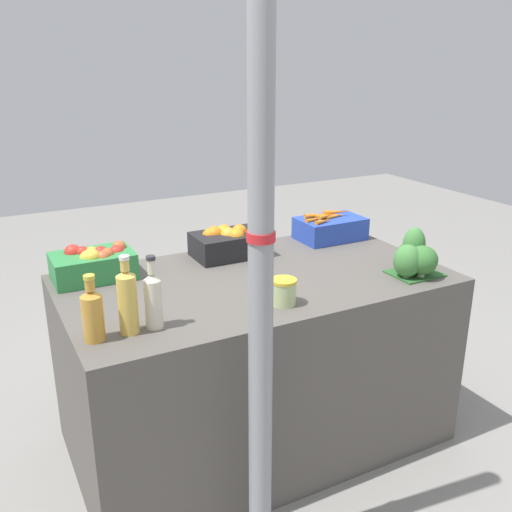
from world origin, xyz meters
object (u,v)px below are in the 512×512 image
(orange_crate, at_px, (228,242))
(juice_bottle_golden, at_px, (128,300))
(carrot_crate, at_px, (330,228))
(apple_crate, at_px, (94,263))
(support_pole, at_px, (261,271))
(juice_bottle_amber, at_px, (93,314))
(pickle_jar, at_px, (284,292))
(juice_bottle_cloudy, at_px, (153,298))
(broccoli_pile, at_px, (414,256))

(orange_crate, height_order, juice_bottle_golden, juice_bottle_golden)
(carrot_crate, bearing_deg, apple_crate, -179.97)
(support_pole, xyz_separation_m, carrot_crate, (0.93, 0.96, -0.24))
(juice_bottle_amber, xyz_separation_m, pickle_jar, (0.73, -0.04, -0.05))
(carrot_crate, relative_size, juice_bottle_cloudy, 1.27)
(juice_bottle_golden, bearing_deg, juice_bottle_amber, 180.00)
(broccoli_pile, bearing_deg, pickle_jar, -178.96)
(apple_crate, height_order, juice_bottle_amber, juice_bottle_amber)
(support_pole, xyz_separation_m, broccoli_pile, (0.96, 0.34, -0.21))
(apple_crate, relative_size, juice_bottle_golden, 1.20)
(broccoli_pile, height_order, juice_bottle_cloudy, juice_bottle_cloudy)
(carrot_crate, xyz_separation_m, broccoli_pile, (0.02, -0.62, 0.02))
(broccoli_pile, bearing_deg, support_pole, -160.44)
(support_pole, xyz_separation_m, orange_crate, (0.33, 0.96, -0.23))
(juice_bottle_golden, bearing_deg, orange_crate, 41.89)
(juice_bottle_amber, relative_size, juice_bottle_golden, 0.83)
(pickle_jar, bearing_deg, juice_bottle_golden, 176.42)
(orange_crate, xyz_separation_m, juice_bottle_amber, (-0.79, -0.59, 0.03))
(apple_crate, xyz_separation_m, carrot_crate, (1.25, 0.00, -0.01))
(carrot_crate, bearing_deg, support_pole, -134.23)
(apple_crate, bearing_deg, broccoli_pile, -25.84)
(juice_bottle_amber, height_order, juice_bottle_golden, juice_bottle_golden)
(juice_bottle_golden, bearing_deg, carrot_crate, 25.11)
(apple_crate, height_order, juice_bottle_cloudy, juice_bottle_cloudy)
(carrot_crate, xyz_separation_m, juice_bottle_golden, (-1.26, -0.59, 0.06))
(carrot_crate, distance_m, juice_bottle_cloudy, 1.31)
(apple_crate, distance_m, juice_bottle_cloudy, 0.60)
(support_pole, relative_size, juice_bottle_cloudy, 8.31)
(pickle_jar, bearing_deg, apple_crate, 133.40)
(pickle_jar, bearing_deg, orange_crate, 85.10)
(support_pole, height_order, juice_bottle_cloudy, support_pole)
(carrot_crate, relative_size, juice_bottle_amber, 1.45)
(apple_crate, bearing_deg, pickle_jar, -46.60)
(carrot_crate, height_order, pickle_jar, carrot_crate)
(juice_bottle_amber, height_order, pickle_jar, juice_bottle_amber)
(orange_crate, bearing_deg, juice_bottle_cloudy, -133.82)
(broccoli_pile, bearing_deg, carrot_crate, 92.26)
(juice_bottle_cloudy, bearing_deg, pickle_jar, -4.21)
(support_pole, bearing_deg, juice_bottle_amber, 141.10)
(carrot_crate, distance_m, juice_bottle_golden, 1.40)
(support_pole, relative_size, juice_bottle_golden, 7.85)
(apple_crate, bearing_deg, juice_bottle_cloudy, -82.40)
(orange_crate, xyz_separation_m, broccoli_pile, (0.63, -0.62, 0.01))
(orange_crate, xyz_separation_m, juice_bottle_golden, (-0.66, -0.59, 0.05))
(support_pole, distance_m, juice_bottle_amber, 0.62)
(juice_bottle_cloudy, xyz_separation_m, pickle_jar, (0.52, -0.04, -0.06))
(orange_crate, distance_m, broccoli_pile, 0.88)
(apple_crate, relative_size, juice_bottle_amber, 1.45)
(apple_crate, distance_m, juice_bottle_amber, 0.61)
(apple_crate, relative_size, juice_bottle_cloudy, 1.27)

